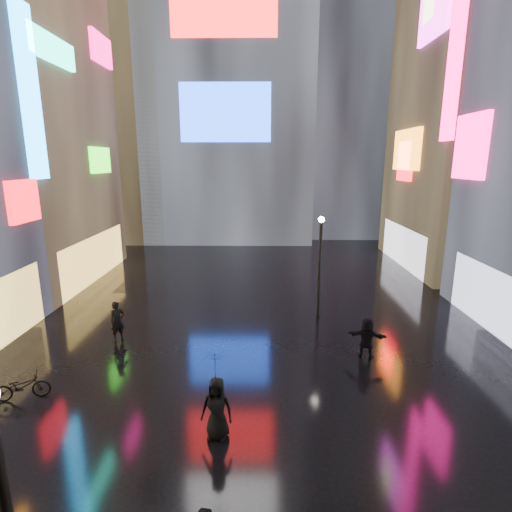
{
  "coord_description": "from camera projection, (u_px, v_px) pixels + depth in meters",
  "views": [
    {
      "loc": [
        0.15,
        -0.07,
        7.9
      ],
      "look_at": [
        0.0,
        12.0,
        5.0
      ],
      "focal_mm": 28.0,
      "sensor_mm": 36.0,
      "label": 1
    }
  ],
  "objects": [
    {
      "name": "ground",
      "position": [
        258.0,
        312.0,
        21.36
      ],
      "size": [
        140.0,
        140.0,
        0.0
      ],
      "primitive_type": "plane",
      "color": "black",
      "rests_on": "ground"
    },
    {
      "name": "building_left_far",
      "position": [
        2.0,
        110.0,
        24.82
      ],
      "size": [
        10.28,
        12.0,
        22.0
      ],
      "color": "black",
      "rests_on": "ground"
    },
    {
      "name": "building_right_far",
      "position": [
        489.0,
        70.0,
        27.63
      ],
      "size": [
        10.28,
        12.0,
        28.0
      ],
      "color": "black",
      "rests_on": "ground"
    },
    {
      "name": "tower_main",
      "position": [
        230.0,
        26.0,
        39.8
      ],
      "size": [
        16.0,
        14.2,
        42.0
      ],
      "color": "black",
      "rests_on": "ground"
    },
    {
      "name": "tower_flank_right",
      "position": [
        344.0,
        73.0,
        42.57
      ],
      "size": [
        12.0,
        12.0,
        34.0
      ],
      "primitive_type": "cube",
      "color": "black",
      "rests_on": "ground"
    },
    {
      "name": "tower_flank_left",
      "position": [
        120.0,
        108.0,
        39.88
      ],
      "size": [
        10.0,
        10.0,
        26.0
      ],
      "primitive_type": "cube",
      "color": "black",
      "rests_on": "ground"
    },
    {
      "name": "lamp_far",
      "position": [
        320.0,
        261.0,
        20.22
      ],
      "size": [
        0.3,
        0.3,
        5.2
      ],
      "color": "black",
      "rests_on": "ground"
    },
    {
      "name": "pedestrian_4",
      "position": [
        217.0,
        408.0,
        11.5
      ],
      "size": [
        1.0,
        0.73,
        1.88
      ],
      "primitive_type": "imported",
      "rotation": [
        0.0,
        0.0,
        -0.15
      ],
      "color": "black",
      "rests_on": "ground"
    },
    {
      "name": "pedestrian_5",
      "position": [
        367.0,
        338.0,
        16.25
      ],
      "size": [
        1.66,
        0.91,
        1.71
      ],
      "primitive_type": "imported",
      "rotation": [
        0.0,
        0.0,
        2.87
      ],
      "color": "black",
      "rests_on": "ground"
    },
    {
      "name": "pedestrian_6",
      "position": [
        118.0,
        321.0,
        17.8
      ],
      "size": [
        0.78,
        0.77,
        1.82
      ],
      "primitive_type": "imported",
      "rotation": [
        0.0,
        0.0,
        0.78
      ],
      "color": "black",
      "rests_on": "ground"
    },
    {
      "name": "umbrella_2",
      "position": [
        216.0,
        366.0,
        11.18
      ],
      "size": [
        1.23,
        1.23,
        0.81
      ],
      "primitive_type": "imported",
      "rotation": [
        0.0,
        0.0,
        2.13
      ],
      "color": "black",
      "rests_on": "pedestrian_4"
    },
    {
      "name": "bicycle",
      "position": [
        22.0,
        386.0,
        13.47
      ],
      "size": [
        1.88,
        1.11,
        0.93
      ],
      "primitive_type": "imported",
      "rotation": [
        0.0,
        0.0,
        1.87
      ],
      "color": "black",
      "rests_on": "ground"
    }
  ]
}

